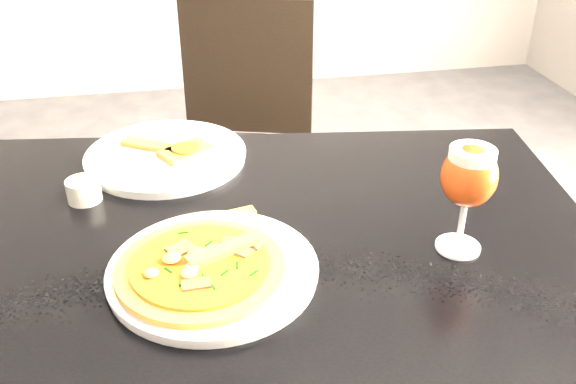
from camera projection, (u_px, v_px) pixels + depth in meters
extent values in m
cube|color=black|center=(260.00, 237.00, 1.14)|extent=(1.30, 0.96, 0.03)
cylinder|color=black|center=(45.00, 291.00, 1.60)|extent=(0.05, 0.05, 0.72)
cylinder|color=black|center=(471.00, 277.00, 1.65)|extent=(0.05, 0.05, 0.72)
cube|color=black|center=(241.00, 169.00, 1.95)|extent=(0.53, 0.53, 0.04)
cylinder|color=black|center=(178.00, 262.00, 1.94)|extent=(0.04, 0.04, 0.44)
cylinder|color=black|center=(292.00, 269.00, 1.91)|extent=(0.04, 0.04, 0.44)
cylinder|color=black|center=(202.00, 203.00, 2.24)|extent=(0.04, 0.04, 0.44)
cylinder|color=black|center=(301.00, 208.00, 2.21)|extent=(0.04, 0.04, 0.44)
cube|color=black|center=(247.00, 67.00, 1.99)|extent=(0.40, 0.15, 0.43)
cylinder|color=silver|center=(213.00, 271.00, 1.02)|extent=(0.39, 0.39, 0.02)
cylinder|color=brown|center=(201.00, 269.00, 1.00)|extent=(0.26, 0.26, 0.01)
cylinder|color=#CD4E11|center=(200.00, 264.00, 0.99)|extent=(0.22, 0.22, 0.01)
cube|color=#4E3822|center=(218.00, 260.00, 1.00)|extent=(0.05, 0.03, 0.00)
cube|color=#4E3822|center=(198.00, 245.00, 1.03)|extent=(0.03, 0.05, 0.00)
cube|color=#4E3822|center=(157.00, 267.00, 0.98)|extent=(0.05, 0.03, 0.00)
cube|color=#4E3822|center=(201.00, 273.00, 0.97)|extent=(0.03, 0.05, 0.00)
ellipsoid|color=#EFBD4D|center=(210.00, 256.00, 1.00)|extent=(0.02, 0.02, 0.01)
ellipsoid|color=#EFBD4D|center=(204.00, 237.00, 1.05)|extent=(0.02, 0.02, 0.01)
ellipsoid|color=#EFBD4D|center=(191.00, 256.00, 1.00)|extent=(0.02, 0.02, 0.01)
ellipsoid|color=#EFBD4D|center=(156.00, 267.00, 0.98)|extent=(0.02, 0.02, 0.01)
ellipsoid|color=#EFBD4D|center=(193.00, 268.00, 0.98)|extent=(0.02, 0.02, 0.01)
ellipsoid|color=#EFBD4D|center=(216.00, 285.00, 0.94)|extent=(0.02, 0.02, 0.01)
ellipsoid|color=#EFBD4D|center=(212.00, 262.00, 0.99)|extent=(0.02, 0.02, 0.01)
cube|color=#0D4B0D|center=(203.00, 257.00, 1.00)|extent=(0.01, 0.02, 0.00)
cube|color=#0D4B0D|center=(196.00, 247.00, 1.03)|extent=(0.00, 0.02, 0.00)
cube|color=#0D4B0D|center=(175.00, 243.00, 1.04)|extent=(0.01, 0.02, 0.00)
cube|color=#0D4B0D|center=(184.00, 258.00, 1.00)|extent=(0.02, 0.01, 0.00)
cube|color=#0D4B0D|center=(163.00, 264.00, 0.99)|extent=(0.02, 0.01, 0.00)
cube|color=#0D4B0D|center=(191.00, 265.00, 0.99)|extent=(0.02, 0.01, 0.00)
cube|color=#0D4B0D|center=(181.00, 276.00, 0.96)|extent=(0.01, 0.01, 0.00)
cube|color=#0D4B0D|center=(186.00, 291.00, 0.93)|extent=(0.01, 0.02, 0.00)
cube|color=#0D4B0D|center=(203.00, 273.00, 0.97)|extent=(0.00, 0.02, 0.00)
cube|color=#0D4B0D|center=(222.00, 280.00, 0.96)|extent=(0.01, 0.02, 0.00)
cube|color=#0D4B0D|center=(208.00, 265.00, 0.99)|extent=(0.02, 0.01, 0.00)
cube|color=#0D4B0D|center=(228.00, 262.00, 0.99)|extent=(0.02, 0.01, 0.00)
cube|color=#0D4B0D|center=(242.00, 250.00, 1.02)|extent=(0.02, 0.01, 0.00)
cube|color=#0D4B0D|center=(212.00, 254.00, 1.01)|extent=(0.01, 0.01, 0.00)
cube|color=brown|center=(222.00, 249.00, 1.01)|extent=(0.12, 0.07, 0.01)
cylinder|color=silver|center=(166.00, 156.00, 1.36)|extent=(0.44, 0.44, 0.02)
cube|color=brown|center=(150.00, 145.00, 1.38)|extent=(0.13, 0.10, 0.01)
cube|color=brown|center=(186.00, 151.00, 1.35)|extent=(0.12, 0.11, 0.01)
cylinder|color=#CD4E11|center=(186.00, 148.00, 1.35)|extent=(0.06, 0.06, 0.00)
cube|color=brown|center=(225.00, 217.00, 1.16)|extent=(0.12, 0.05, 0.01)
cylinder|color=silver|center=(84.00, 190.00, 1.21)|extent=(0.06, 0.06, 0.04)
cylinder|color=gold|center=(82.00, 183.00, 1.21)|extent=(0.06, 0.06, 0.01)
cylinder|color=silver|center=(458.00, 247.00, 1.09)|extent=(0.08, 0.08, 0.01)
cylinder|color=silver|center=(461.00, 225.00, 1.06)|extent=(0.01, 0.01, 0.08)
ellipsoid|color=#A73810|center=(469.00, 176.00, 1.02)|extent=(0.09, 0.09, 0.10)
cylinder|color=silver|center=(473.00, 154.00, 1.00)|extent=(0.07, 0.07, 0.02)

